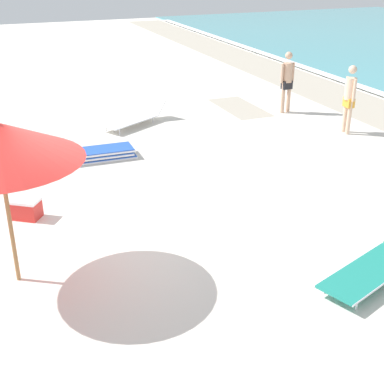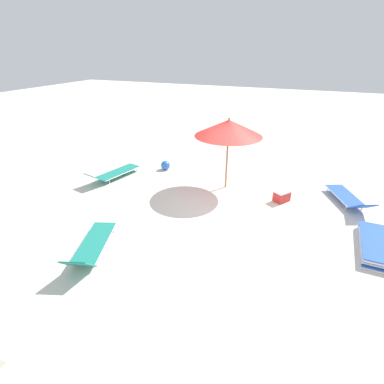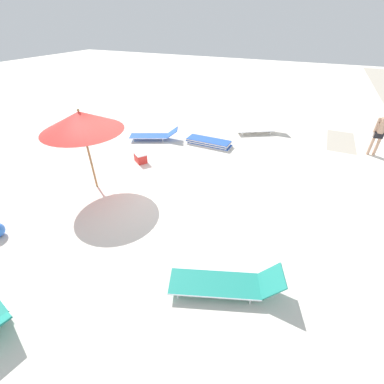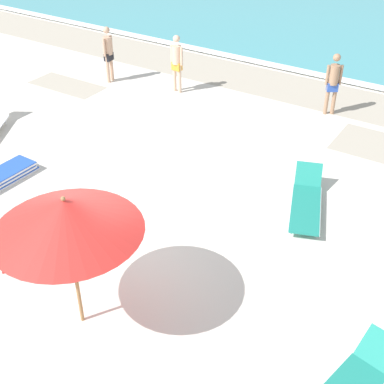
# 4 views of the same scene
# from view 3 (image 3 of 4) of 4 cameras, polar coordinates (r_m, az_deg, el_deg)

# --- Properties ---
(ground_plane) EXTENTS (60.00, 60.00, 0.16)m
(ground_plane) POSITION_cam_3_polar(r_m,az_deg,el_deg) (8.22, -10.36, 0.08)
(ground_plane) COLOR silver
(beach_umbrella) EXTENTS (2.25, 2.25, 2.46)m
(beach_umbrella) POSITION_cam_3_polar(r_m,az_deg,el_deg) (7.84, -23.45, 14.18)
(beach_umbrella) COLOR #9E7547
(beach_umbrella) RESTS_ON ground_plane
(lounger_stack) EXTENTS (0.67, 1.93, 0.24)m
(lounger_stack) POSITION_cam_3_polar(r_m,az_deg,el_deg) (10.95, 3.74, 10.97)
(lounger_stack) COLOR blue
(lounger_stack) RESTS_ON ground_plane
(sun_lounger_beside_umbrella) EXTENTS (1.31, 2.23, 0.57)m
(sun_lounger_beside_umbrella) POSITION_cam_3_polar(r_m,az_deg,el_deg) (5.33, 7.56, -19.42)
(sun_lounger_beside_umbrella) COLOR #1E8475
(sun_lounger_beside_umbrella) RESTS_ON ground_plane
(sun_lounger_near_water_left) EXTENTS (1.56, 2.08, 0.58)m
(sun_lounger_near_water_left) POSITION_cam_3_polar(r_m,az_deg,el_deg) (12.51, 14.81, 13.50)
(sun_lounger_near_water_left) COLOR white
(sun_lounger_near_water_left) RESTS_ON ground_plane
(sun_lounger_near_water_right) EXTENTS (1.40, 2.13, 0.51)m
(sun_lounger_near_water_right) POSITION_cam_3_polar(r_m,az_deg,el_deg) (11.52, -8.44, 12.38)
(sun_lounger_near_water_right) COLOR blue
(sun_lounger_near_water_right) RESTS_ON ground_plane
(beachgoer_shoreline_child) EXTENTS (0.27, 0.45, 1.76)m
(beachgoer_shoreline_child) POSITION_cam_3_polar(r_m,az_deg,el_deg) (11.99, 36.39, 11.01)
(beachgoer_shoreline_child) COLOR tan
(beachgoer_shoreline_child) RESTS_ON ground_plane
(cooler_box) EXTENTS (0.58, 0.61, 0.37)m
(cooler_box) POSITION_cam_3_polar(r_m,az_deg,el_deg) (9.72, -11.38, 7.57)
(cooler_box) COLOR red
(cooler_box) RESTS_ON ground_plane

